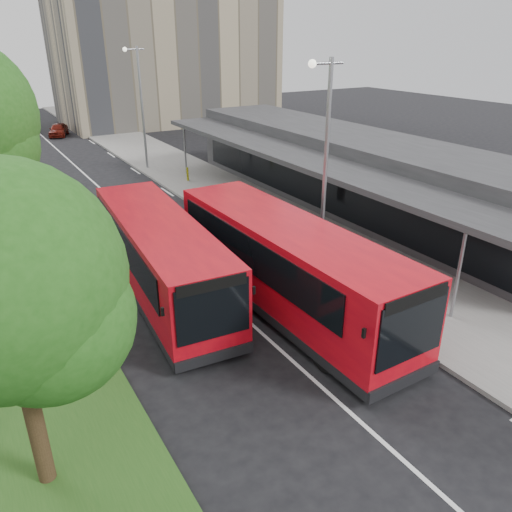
{
  "coord_description": "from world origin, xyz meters",
  "views": [
    {
      "loc": [
        -7.2,
        -12.07,
        8.83
      ],
      "look_at": [
        1.27,
        2.05,
        1.5
      ],
      "focal_mm": 35.0,
      "sensor_mm": 36.0,
      "label": 1
    }
  ],
  "objects": [
    {
      "name": "lane_centre_line",
      "position": [
        0.0,
        15.0,
        0.01
      ],
      "size": [
        0.12,
        70.0,
        0.01
      ],
      "primitive_type": "cube",
      "color": "silver",
      "rests_on": "ground"
    },
    {
      "name": "kerb_dashes",
      "position": [
        3.3,
        19.0,
        0.01
      ],
      "size": [
        0.12,
        56.0,
        0.01
      ],
      "color": "silver",
      "rests_on": "ground"
    },
    {
      "name": "ground",
      "position": [
        0.0,
        0.0,
        0.0
      ],
      "size": [
        120.0,
        120.0,
        0.0
      ],
      "primitive_type": "plane",
      "color": "black",
      "rests_on": "ground"
    },
    {
      "name": "car_far",
      "position": [
        -1.29,
        42.97,
        0.69
      ],
      "size": [
        2.6,
        4.4,
        1.37
      ],
      "primitive_type": "imported",
      "rotation": [
        0.0,
        0.0,
        0.3
      ],
      "color": "navy",
      "rests_on": "ground"
    },
    {
      "name": "bollard",
      "position": [
        5.25,
        17.26,
        0.58
      ],
      "size": [
        0.17,
        0.17,
        0.86
      ],
      "primitive_type": "cylinder",
      "rotation": [
        0.0,
        0.0,
        -0.29
      ],
      "color": "#F9FC0D",
      "rests_on": "pavement"
    },
    {
      "name": "bus_second",
      "position": [
        -1.71,
        3.76,
        1.48
      ],
      "size": [
        3.38,
        10.38,
        2.89
      ],
      "rotation": [
        0.0,
        0.0,
        -0.08
      ],
      "color": "red",
      "rests_on": "ground"
    },
    {
      "name": "tree_near",
      "position": [
        -7.01,
        -2.95,
        4.56
      ],
      "size": [
        4.42,
        4.42,
        7.06
      ],
      "color": "black",
      "rests_on": "ground"
    },
    {
      "name": "car_near",
      "position": [
        1.4,
        38.57,
        0.6
      ],
      "size": [
        2.58,
        3.8,
        1.2
      ],
      "primitive_type": "imported",
      "rotation": [
        0.0,
        0.0,
        -0.36
      ],
      "color": "#60150D",
      "rests_on": "ground"
    },
    {
      "name": "station_building",
      "position": [
        10.86,
        8.0,
        2.04
      ],
      "size": [
        7.7,
        26.0,
        4.0
      ],
      "color": "#2B2B2D",
      "rests_on": "ground"
    },
    {
      "name": "pavement",
      "position": [
        6.0,
        20.0,
        0.07
      ],
      "size": [
        5.0,
        80.0,
        0.15
      ],
      "primitive_type": "cube",
      "color": "slate",
      "rests_on": "ground"
    },
    {
      "name": "lamp_post_far",
      "position": [
        4.12,
        22.0,
        4.72
      ],
      "size": [
        1.44,
        0.28,
        8.0
      ],
      "color": "gray",
      "rests_on": "pavement"
    },
    {
      "name": "bus_main",
      "position": [
        1.62,
        0.57,
        1.6
      ],
      "size": [
        2.99,
        11.08,
        3.12
      ],
      "rotation": [
        0.0,
        0.0,
        0.01
      ],
      "color": "red",
      "rests_on": "ground"
    },
    {
      "name": "litter_bin",
      "position": [
        5.71,
        9.08,
        0.54
      ],
      "size": [
        0.45,
        0.45,
        0.77
      ],
      "primitive_type": "cylinder",
      "rotation": [
        0.0,
        0.0,
        0.05
      ],
      "color": "#3C2518",
      "rests_on": "pavement"
    },
    {
      "name": "office_block",
      "position": [
        14.0,
        42.0,
        9.0
      ],
      "size": [
        22.0,
        12.0,
        18.0
      ],
      "primitive_type": "cube",
      "color": "gray",
      "rests_on": "ground"
    },
    {
      "name": "lamp_post_near",
      "position": [
        4.12,
        2.0,
        4.72
      ],
      "size": [
        1.44,
        0.28,
        8.0
      ],
      "color": "gray",
      "rests_on": "pavement"
    }
  ]
}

